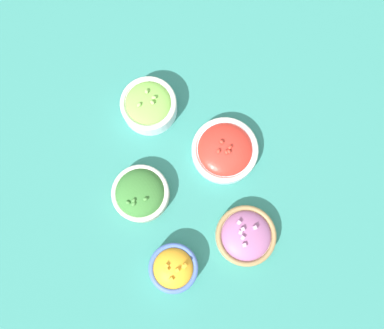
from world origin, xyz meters
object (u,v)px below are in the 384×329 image
(bowl_lettuce, at_px, (149,105))
(bowl_cherry_tomatoes, at_px, (225,150))
(bowl_broccoli, at_px, (140,193))
(bowl_red_onion, at_px, (246,236))
(bowl_squash, at_px, (174,268))

(bowl_lettuce, bearing_deg, bowl_cherry_tomatoes, 42.26)
(bowl_lettuce, relative_size, bowl_broccoli, 1.01)
(bowl_red_onion, distance_m, bowl_cherry_tomatoes, 0.21)
(bowl_lettuce, height_order, bowl_cherry_tomatoes, bowl_lettuce)
(bowl_red_onion, relative_size, bowl_broccoli, 1.04)
(bowl_squash, bearing_deg, bowl_lettuce, 172.40)
(bowl_lettuce, xyz_separation_m, bowl_broccoli, (0.20, -0.08, -0.01))
(bowl_red_onion, height_order, bowl_lettuce, bowl_lettuce)
(bowl_red_onion, relative_size, bowl_lettuce, 1.03)
(bowl_cherry_tomatoes, bearing_deg, bowl_red_onion, -4.38)
(bowl_red_onion, xyz_separation_m, bowl_broccoli, (-0.17, -0.21, 0.00))
(bowl_lettuce, distance_m, bowl_squash, 0.39)
(bowl_broccoli, bearing_deg, bowl_red_onion, 51.25)
(bowl_cherry_tomatoes, bearing_deg, bowl_lettuce, -137.74)
(bowl_lettuce, relative_size, bowl_squash, 1.22)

